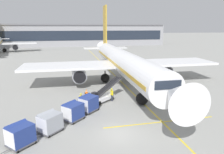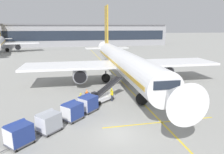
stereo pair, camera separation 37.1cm
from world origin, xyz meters
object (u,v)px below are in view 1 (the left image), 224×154
baggage_cart_fourth (20,134)px  safety_cone_engine_keepout (86,91)px  baggage_cart_lead (88,103)px  baggage_cart_second (73,111)px  belt_loader (103,95)px  baggage_cart_third (50,122)px  parked_airplane (122,61)px  ground_crew_by_carts (112,94)px  ground_crew_by_loader (81,99)px

baggage_cart_fourth → safety_cone_engine_keepout: (6.61, 12.50, -0.69)m
baggage_cart_lead → baggage_cart_second: (-1.82, -1.96, 0.00)m
belt_loader → baggage_cart_fourth: size_ratio=1.99×
belt_loader → baggage_cart_second: (-4.03, -4.92, 0.17)m
baggage_cart_third → baggage_cart_fourth: (-2.19, -1.82, 0.00)m
parked_airplane → ground_crew_by_carts: (-3.62, -8.53, -2.78)m
parked_airplane → ground_crew_by_loader: size_ratio=24.33×
baggage_cart_third → baggage_cart_lead: bearing=45.6°
parked_airplane → safety_cone_engine_keepout: size_ratio=66.18×
baggage_cart_second → baggage_cart_fourth: 5.88m
ground_crew_by_loader → ground_crew_by_carts: same height
belt_loader → baggage_cart_lead: belt_loader is taller
baggage_cart_lead → baggage_cart_second: bearing=-132.9°
baggage_cart_second → belt_loader: bearing=50.7°
parked_airplane → baggage_cart_second: parked_airplane is taller
baggage_cart_second → ground_crew_by_loader: 3.66m
baggage_cart_lead → safety_cone_engine_keepout: bearing=86.4°
belt_loader → baggage_cart_lead: size_ratio=1.99×
baggage_cart_second → baggage_cart_third: bearing=-135.8°
safety_cone_engine_keepout → baggage_cart_fourth: bearing=-117.9°
parked_airplane → ground_crew_by_carts: 9.67m
parked_airplane → baggage_cart_third: 19.03m
belt_loader → ground_crew_by_loader: size_ratio=2.91×
belt_loader → baggage_cart_third: belt_loader is taller
baggage_cart_lead → parked_airplane: bearing=58.2°
ground_crew_by_loader → baggage_cart_third: bearing=-120.4°
baggage_cart_third → baggage_cart_second: bearing=44.2°
baggage_cart_fourth → ground_crew_by_carts: (9.54, 8.59, -0.00)m
belt_loader → baggage_cart_fourth: belt_loader is taller
parked_airplane → baggage_cart_third: parked_airplane is taller
baggage_cart_lead → baggage_cart_third: size_ratio=1.00×
ground_crew_by_loader → baggage_cart_lead: bearing=-65.4°
belt_loader → ground_crew_by_carts: bearing=-13.2°
baggage_cart_fourth → baggage_cart_lead: bearing=43.6°
belt_loader → baggage_cart_second: bearing=-129.3°
baggage_cart_third → baggage_cart_fourth: same height
baggage_cart_second → ground_crew_by_loader: size_ratio=1.46×
baggage_cart_third → safety_cone_engine_keepout: (4.41, 10.67, -0.69)m
parked_airplane → belt_loader: (-4.76, -8.26, -2.94)m
belt_loader → baggage_cart_fourth: (-8.40, -8.86, 0.17)m
parked_airplane → belt_loader: size_ratio=8.37×
baggage_cart_fourth → parked_airplane: bearing=52.5°
belt_loader → baggage_cart_fourth: 12.21m
ground_crew_by_loader → safety_cone_engine_keepout: 5.24m
parked_airplane → ground_crew_by_carts: size_ratio=24.33×
belt_loader → ground_crew_by_carts: (1.14, -0.27, 0.17)m
baggage_cart_fourth → ground_crew_by_carts: size_ratio=1.46×
ground_crew_by_carts → baggage_cart_lead: bearing=-141.2°
baggage_cart_second → baggage_cart_fourth: bearing=-137.9°
ground_crew_by_carts → baggage_cart_third: bearing=-137.3°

